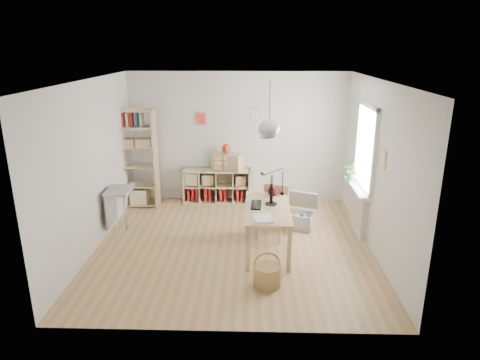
{
  "coord_description": "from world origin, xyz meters",
  "views": [
    {
      "loc": [
        0.3,
        -6.48,
        3.2
      ],
      "look_at": [
        0.1,
        0.3,
        1.05
      ],
      "focal_mm": 32.0,
      "sensor_mm": 36.0,
      "label": 1
    }
  ],
  "objects_px": {
    "desk": "(267,212)",
    "drawer_chest": "(228,162)",
    "cube_shelf": "(216,188)",
    "storage_chest": "(299,216)",
    "chair": "(273,208)",
    "tall_bookshelf": "(136,155)",
    "monitor": "(271,190)"
  },
  "relations": [
    {
      "from": "desk",
      "to": "monitor",
      "type": "height_order",
      "value": "monitor"
    },
    {
      "from": "desk",
      "to": "drawer_chest",
      "type": "height_order",
      "value": "drawer_chest"
    },
    {
      "from": "cube_shelf",
      "to": "chair",
      "type": "bearing_deg",
      "value": -56.17
    },
    {
      "from": "tall_bookshelf",
      "to": "chair",
      "type": "height_order",
      "value": "tall_bookshelf"
    },
    {
      "from": "cube_shelf",
      "to": "monitor",
      "type": "distance_m",
      "value": 2.47
    },
    {
      "from": "tall_bookshelf",
      "to": "drawer_chest",
      "type": "height_order",
      "value": "tall_bookshelf"
    },
    {
      "from": "tall_bookshelf",
      "to": "monitor",
      "type": "relative_size",
      "value": 4.14
    },
    {
      "from": "cube_shelf",
      "to": "drawer_chest",
      "type": "height_order",
      "value": "drawer_chest"
    },
    {
      "from": "desk",
      "to": "chair",
      "type": "xyz_separation_m",
      "value": [
        0.12,
        0.52,
        -0.14
      ]
    },
    {
      "from": "monitor",
      "to": "drawer_chest",
      "type": "bearing_deg",
      "value": 114.7
    },
    {
      "from": "tall_bookshelf",
      "to": "storage_chest",
      "type": "xyz_separation_m",
      "value": [
        3.2,
        -0.98,
        -0.89
      ]
    },
    {
      "from": "tall_bookshelf",
      "to": "chair",
      "type": "xyz_separation_m",
      "value": [
        2.71,
        -1.43,
        -0.57
      ]
    },
    {
      "from": "tall_bookshelf",
      "to": "chair",
      "type": "distance_m",
      "value": 3.11
    },
    {
      "from": "desk",
      "to": "drawer_chest",
      "type": "relative_size",
      "value": 2.45
    },
    {
      "from": "chair",
      "to": "cube_shelf",
      "type": "bearing_deg",
      "value": 144.9
    },
    {
      "from": "cube_shelf",
      "to": "desk",
      "type": "bearing_deg",
      "value": -65.39
    },
    {
      "from": "tall_bookshelf",
      "to": "drawer_chest",
      "type": "bearing_deg",
      "value": 7.45
    },
    {
      "from": "cube_shelf",
      "to": "storage_chest",
      "type": "bearing_deg",
      "value": -37.74
    },
    {
      "from": "chair",
      "to": "monitor",
      "type": "bearing_deg",
      "value": -77.47
    },
    {
      "from": "desk",
      "to": "cube_shelf",
      "type": "xyz_separation_m",
      "value": [
        -1.02,
        2.23,
        -0.36
      ]
    },
    {
      "from": "cube_shelf",
      "to": "chair",
      "type": "xyz_separation_m",
      "value": [
        1.14,
        -1.71,
        0.22
      ]
    },
    {
      "from": "chair",
      "to": "drawer_chest",
      "type": "height_order",
      "value": "drawer_chest"
    },
    {
      "from": "desk",
      "to": "storage_chest",
      "type": "bearing_deg",
      "value": 57.68
    },
    {
      "from": "tall_bookshelf",
      "to": "monitor",
      "type": "xyz_separation_m",
      "value": [
        2.65,
        -1.83,
        -0.1
      ]
    },
    {
      "from": "chair",
      "to": "drawer_chest",
      "type": "xyz_separation_m",
      "value": [
        -0.87,
        1.67,
        0.38
      ]
    },
    {
      "from": "desk",
      "to": "chair",
      "type": "distance_m",
      "value": 0.55
    },
    {
      "from": "storage_chest",
      "to": "monitor",
      "type": "height_order",
      "value": "monitor"
    },
    {
      "from": "desk",
      "to": "storage_chest",
      "type": "xyz_separation_m",
      "value": [
        0.61,
        0.97,
        -0.46
      ]
    },
    {
      "from": "storage_chest",
      "to": "chair",
      "type": "bearing_deg",
      "value": -116.36
    },
    {
      "from": "cube_shelf",
      "to": "storage_chest",
      "type": "distance_m",
      "value": 2.07
    },
    {
      "from": "desk",
      "to": "cube_shelf",
      "type": "relative_size",
      "value": 1.07
    },
    {
      "from": "cube_shelf",
      "to": "drawer_chest",
      "type": "xyz_separation_m",
      "value": [
        0.27,
        -0.04,
        0.6
      ]
    }
  ]
}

